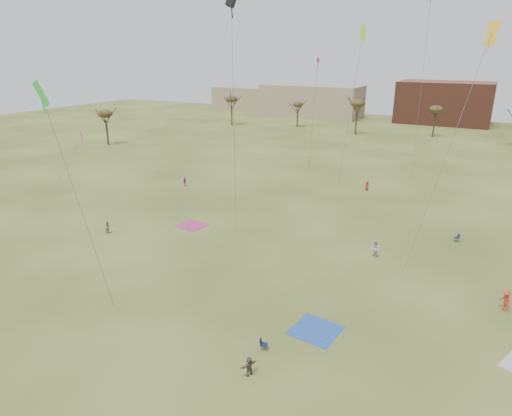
% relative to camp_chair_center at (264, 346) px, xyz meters
% --- Properties ---
extents(ground, '(260.00, 260.00, 0.00)m').
position_rel_camp_chair_center_xyz_m(ground, '(-7.50, 0.71, -0.26)').
color(ground, '#374816').
rests_on(ground, ground).
extents(spectator_fore_b, '(0.60, 0.76, 1.50)m').
position_rel_camp_chair_center_xyz_m(spectator_fore_b, '(-25.87, 10.38, 0.49)').
color(spectator_fore_b, '#987C61').
rests_on(spectator_fore_b, ground).
extents(spectator_fore_c, '(0.88, 1.32, 1.36)m').
position_rel_camp_chair_center_xyz_m(spectator_fore_c, '(0.38, -2.79, 0.42)').
color(spectator_fore_c, brown).
rests_on(spectator_fore_c, ground).
extents(flyer_mid_b, '(1.21, 1.37, 1.84)m').
position_rel_camp_chair_center_xyz_m(flyer_mid_b, '(14.99, 13.88, 0.66)').
color(flyer_mid_b, red).
rests_on(flyer_mid_b, ground).
extents(spectator_mid_d, '(0.50, 0.95, 1.54)m').
position_rel_camp_chair_center_xyz_m(spectator_mid_d, '(-29.82, 30.29, 0.51)').
color(spectator_mid_d, '#AB479A').
rests_on(spectator_mid_d, ground).
extents(spectator_mid_e, '(1.13, 1.16, 1.88)m').
position_rel_camp_chair_center_xyz_m(spectator_mid_e, '(3.10, 18.83, 0.68)').
color(spectator_mid_e, silver).
rests_on(spectator_mid_e, ground).
extents(flyer_far_b, '(0.78, 0.84, 1.45)m').
position_rel_camp_chair_center_xyz_m(flyer_far_b, '(-3.86, 41.77, 0.47)').
color(flyer_far_b, red).
rests_on(flyer_far_b, ground).
extents(blanket_blue, '(3.75, 3.75, 0.03)m').
position_rel_camp_chair_center_xyz_m(blanket_blue, '(2.40, 3.92, -0.26)').
color(blanket_blue, '#2951B3').
rests_on(blanket_blue, ground).
extents(blanket_plum, '(3.63, 3.63, 0.03)m').
position_rel_camp_chair_center_xyz_m(blanket_plum, '(-18.84, 17.00, -0.26)').
color(blanket_plum, '#B53772').
rests_on(blanket_plum, ground).
extents(camp_chair_center, '(0.68, 0.65, 0.87)m').
position_rel_camp_chair_center_xyz_m(camp_chair_center, '(0.00, 0.00, 0.00)').
color(camp_chair_center, '#16153B').
rests_on(camp_chair_center, ground).
extents(camp_chair_right, '(0.73, 0.71, 0.87)m').
position_rel_camp_chair_center_xyz_m(camp_chair_right, '(10.16, 27.19, 0.00)').
color(camp_chair_right, '#151E3A').
rests_on(camp_chair_right, ground).
extents(kites_aloft, '(70.37, 57.13, 27.91)m').
position_rel_camp_chair_center_xyz_m(kites_aloft, '(-5.15, 35.16, 23.05)').
color(kites_aloft, white).
rests_on(kites_aloft, ground).
extents(tree_line, '(117.44, 49.32, 8.91)m').
position_rel_camp_chair_center_xyz_m(tree_line, '(-10.34, 79.83, 6.83)').
color(tree_line, '#3A2B1E').
rests_on(tree_line, ground).
extents(building_tan, '(32.00, 14.00, 10.00)m').
position_rel_camp_chair_center_xyz_m(building_tan, '(-42.50, 115.71, 4.74)').
color(building_tan, '#937F60').
rests_on(building_tan, ground).
extents(building_brick, '(26.00, 16.00, 12.00)m').
position_rel_camp_chair_center_xyz_m(building_brick, '(-2.50, 120.71, 5.74)').
color(building_brick, brown).
rests_on(building_brick, ground).
extents(building_tan_west, '(20.00, 12.00, 8.00)m').
position_rel_camp_chair_center_xyz_m(building_tan_west, '(-72.50, 122.71, 3.74)').
color(building_tan_west, '#937F60').
rests_on(building_tan_west, ground).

